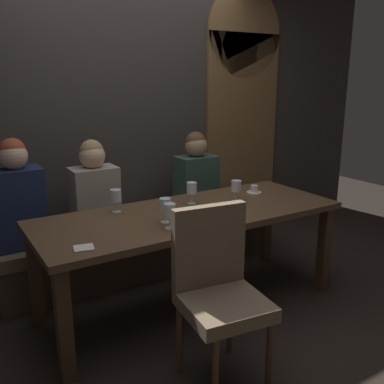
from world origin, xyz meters
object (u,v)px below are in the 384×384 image
at_px(chair_near_side, 218,283).
at_px(diner_far_end, 196,175).
at_px(dessert_plate, 208,214).
at_px(wine_glass_center_front, 165,205).
at_px(wine_glass_center_back, 236,187).
at_px(banquette_bench, 149,246).
at_px(dining_table, 190,223).
at_px(wine_glass_near_right, 192,189).
at_px(wine_glass_far_right, 170,211).
at_px(espresso_cup, 254,190).
at_px(diner_redhead, 17,197).
at_px(fork_on_table, 223,211).
at_px(wine_glass_far_left, 116,197).
at_px(diner_bearded, 94,189).

relative_size(chair_near_side, diner_far_end, 1.31).
bearing_deg(dessert_plate, wine_glass_center_front, 174.33).
relative_size(chair_near_side, wine_glass_center_back, 5.98).
bearing_deg(banquette_bench, dessert_plate, -86.40).
height_order(dining_table, dessert_plate, dessert_plate).
relative_size(banquette_bench, wine_glass_near_right, 15.24).
xyz_separation_m(wine_glass_far_right, espresso_cup, (1.01, 0.39, -0.09)).
xyz_separation_m(wine_glass_center_back, wine_glass_center_front, (-0.70, -0.15, 0.00)).
bearing_deg(diner_redhead, diner_far_end, 0.65).
distance_m(banquette_bench, espresso_cup, 1.05).
bearing_deg(chair_near_side, fork_on_table, 52.18).
relative_size(wine_glass_near_right, espresso_cup, 1.37).
xyz_separation_m(wine_glass_far_left, fork_on_table, (0.65, -0.40, -0.11)).
relative_size(banquette_bench, espresso_cup, 20.83).
bearing_deg(chair_near_side, wine_glass_center_back, 47.27).
relative_size(dining_table, wine_glass_center_front, 13.41).
relative_size(banquette_bench, wine_glass_center_back, 15.24).
bearing_deg(chair_near_side, diner_redhead, 118.21).
xyz_separation_m(banquette_bench, wine_glass_far_right, (-0.30, -0.94, 0.63)).
distance_m(banquette_bench, chair_near_side, 1.48).
bearing_deg(diner_far_end, wine_glass_center_back, -96.06).
xyz_separation_m(chair_near_side, wine_glass_center_front, (-0.00, 0.60, 0.30)).
bearing_deg(chair_near_side, banquette_bench, 79.46).
xyz_separation_m(dining_table, wine_glass_far_right, (-0.30, -0.24, 0.20)).
height_order(chair_near_side, espresso_cup, chair_near_side).
relative_size(diner_redhead, wine_glass_far_left, 4.91).
distance_m(wine_glass_center_back, fork_on_table, 0.32).
bearing_deg(diner_bearded, diner_redhead, -179.08).
height_order(diner_redhead, wine_glass_center_back, diner_redhead).
height_order(wine_glass_far_right, espresso_cup, wine_glass_far_right).
distance_m(wine_glass_near_right, dessert_plate, 0.33).
relative_size(diner_bearded, wine_glass_center_back, 4.57).
bearing_deg(dessert_plate, diner_bearded, 120.37).
distance_m(wine_glass_far_right, espresso_cup, 1.09).
xyz_separation_m(wine_glass_center_back, fork_on_table, (-0.24, -0.17, -0.11)).
bearing_deg(dining_table, wine_glass_far_left, 149.99).
height_order(chair_near_side, fork_on_table, chair_near_side).
distance_m(chair_near_side, wine_glass_near_right, 1.00).
relative_size(chair_near_side, wine_glass_center_front, 5.98).
height_order(wine_glass_center_back, wine_glass_far_right, same).
relative_size(dining_table, diner_redhead, 2.73).
distance_m(wine_glass_near_right, fork_on_table, 0.33).
relative_size(banquette_bench, diner_far_end, 3.35).
distance_m(wine_glass_far_left, wine_glass_far_right, 0.53).
distance_m(dining_table, fork_on_table, 0.25).
height_order(diner_redhead, wine_glass_near_right, diner_redhead).
xyz_separation_m(diner_redhead, wine_glass_center_front, (0.76, -0.83, 0.03)).
bearing_deg(wine_glass_center_front, wine_glass_far_right, -104.87).
distance_m(diner_redhead, wine_glass_center_front, 1.13).
distance_m(diner_redhead, diner_far_end, 1.54).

